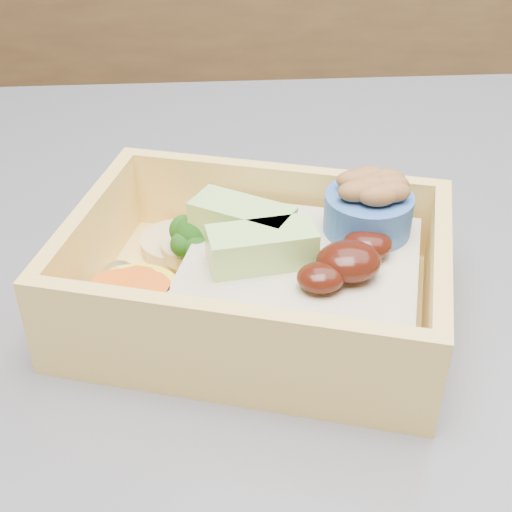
{
  "coord_description": "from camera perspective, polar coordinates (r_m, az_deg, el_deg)",
  "views": [
    {
      "loc": [
        0.19,
        -0.35,
        1.18
      ],
      "look_at": [
        0.22,
        -0.03,
        0.96
      ],
      "focal_mm": 50.0,
      "sensor_mm": 36.0,
      "label": 1
    }
  ],
  "objects": [
    {
      "name": "bento_box",
      "position": [
        0.39,
        1.01,
        -1.48
      ],
      "size": [
        0.23,
        0.2,
        0.07
      ],
      "rotation": [
        0.0,
        0.0,
        -0.28
      ],
      "color": "#FFD269",
      "rests_on": "island"
    }
  ]
}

